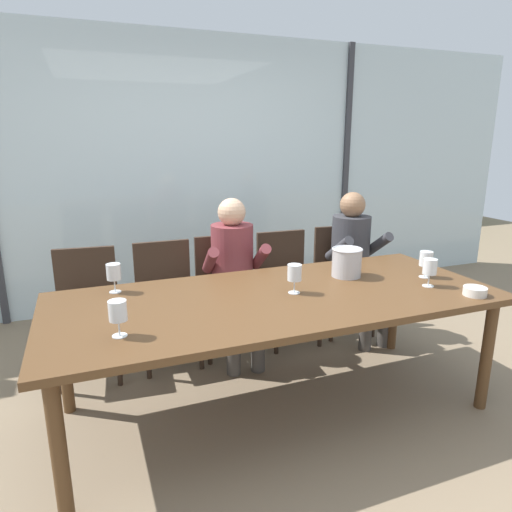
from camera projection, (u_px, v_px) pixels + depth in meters
The scene contains 19 objects.
ground at pixel (228, 343), 3.72m from camera, with size 14.00×14.00×0.00m, color #847056.
window_glass_panel at pixel (190, 173), 4.43m from camera, with size 7.81×0.03×2.60m, color silver.
window_mullion_right at pixel (345, 169), 5.02m from camera, with size 0.06×0.06×2.60m, color #38383D.
hillside_vineyard at pixel (139, 169), 8.11m from camera, with size 13.81×2.40×2.17m, color #568942.
dining_table at pixel (278, 305), 2.64m from camera, with size 2.61×1.09×0.75m.
chair_near_curtain at pixel (87, 302), 3.17m from camera, with size 0.48×0.48×0.89m.
chair_left_of_center at pixel (166, 292), 3.37m from camera, with size 0.44×0.44×0.89m.
chair_center at pixel (224, 284), 3.56m from camera, with size 0.46×0.46×0.89m.
chair_right_of_center at pixel (285, 277), 3.73m from camera, with size 0.45×0.45×0.89m.
chair_near_window_right at pixel (341, 270), 3.93m from camera, with size 0.49×0.49×0.89m.
person_maroon_top at pixel (235, 268), 3.38m from camera, with size 0.49×0.63×1.21m.
person_charcoal_jacket at pixel (355, 255), 3.75m from camera, with size 0.47×0.62×1.21m.
ice_bucket_primary at pixel (347, 262), 2.96m from camera, with size 0.20×0.20×0.19m.
tasting_bowl at pixel (475, 291), 2.62m from camera, with size 0.13×0.13×0.05m, color silver.
wine_glass_by_left_taster at pixel (294, 274), 2.64m from camera, with size 0.08×0.08×0.17m.
wine_glass_near_bucket at pixel (430, 268), 2.75m from camera, with size 0.08×0.08×0.17m.
wine_glass_center_pour at pixel (118, 312), 2.05m from camera, with size 0.08×0.08×0.17m.
wine_glass_by_right_taster at pixel (426, 259), 2.93m from camera, with size 0.08×0.08×0.17m.
wine_glass_spare_empty at pixel (114, 273), 2.65m from camera, with size 0.08×0.08×0.17m.
Camera 1 is at (-1.01, -2.27, 1.64)m, focal length 31.65 mm.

